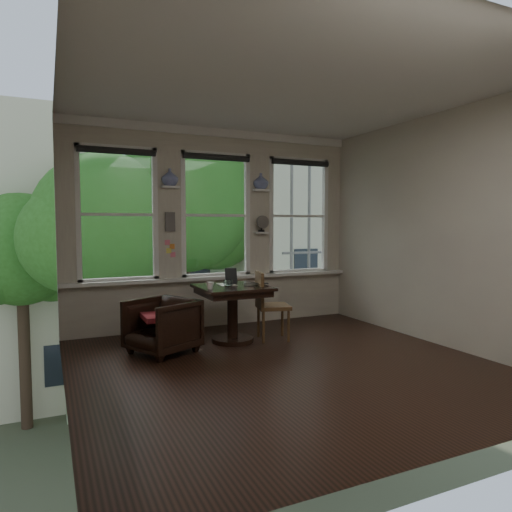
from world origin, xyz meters
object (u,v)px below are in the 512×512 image
laptop (256,285)px  mug (210,285)px  table (233,314)px  armchair_left (162,326)px  side_chair_right (273,306)px

laptop → mug: size_ratio=3.25×
table → armchair_left: 0.99m
laptop → mug: (-0.67, -0.05, 0.03)m
side_chair_right → mug: side_chair_right is taller
armchair_left → table: bearing=72.1°
table → side_chair_right: (0.55, -0.12, 0.09)m
laptop → mug: 0.67m
table → mug: bearing=-155.2°
table → laptop: bearing=-21.5°
armchair_left → mug: size_ratio=7.20×
table → laptop: laptop is taller
armchair_left → side_chair_right: (1.52, 0.03, 0.13)m
side_chair_right → mug: (-0.92, -0.05, 0.34)m
table → armchair_left: (-0.98, -0.15, -0.04)m
armchair_left → mug: mug is taller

